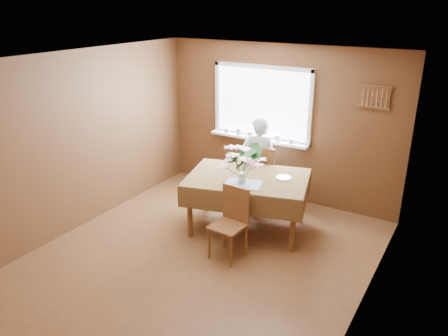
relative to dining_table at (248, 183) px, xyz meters
The scene contains 15 objects.
floor 1.21m from the dining_table, 97.80° to the right, with size 4.50×4.50×0.00m, color brown.
ceiling 2.04m from the dining_table, 97.80° to the right, with size 4.50×4.50×0.00m, color white.
wall_back 1.40m from the dining_table, 95.91° to the left, with size 4.00×4.00×0.00m, color brown.
wall_front 3.27m from the dining_table, 92.36° to the right, with size 4.00×4.00×0.00m, color brown.
wall_left 2.40m from the dining_table, 155.57° to the right, with size 4.50×4.50×0.00m, color brown.
wall_right 2.17m from the dining_table, 27.42° to the right, with size 4.50×4.50×0.00m, color brown.
window_assembly 1.45m from the dining_table, 109.42° to the left, with size 1.72×0.20×1.22m.
spoon_rack 2.14m from the dining_table, 43.43° to the left, with size 0.44×0.05×0.33m.
dining_table is the anchor object (origin of this frame).
chair_far 0.80m from the dining_table, 102.21° to the left, with size 0.54×0.54×1.02m.
chair_near 0.75m from the dining_table, 77.93° to the right, with size 0.43×0.43×0.93m.
seated_woman 0.76m from the dining_table, 105.28° to the left, with size 0.54×0.36×1.48m, color white.
flower_bouquet 0.44m from the dining_table, 84.57° to the right, with size 0.54×0.54×0.46m.
side_plate 0.51m from the dining_table, 26.01° to the left, with size 0.21×0.21×0.01m, color white.
table_knife 0.34m from the dining_table, 35.27° to the right, with size 0.02×0.21×0.00m, color silver.
Camera 1 is at (2.75, -4.01, 3.11)m, focal length 35.00 mm.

